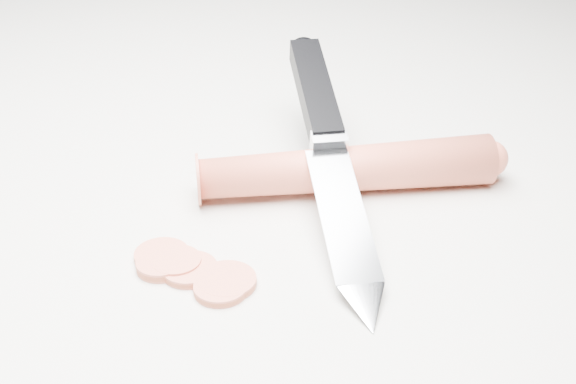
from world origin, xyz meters
The scene contains 9 objects.
ground centered at (0.00, 0.00, 0.00)m, with size 2.40×2.40×0.00m, color beige.
carrot centered at (0.04, 0.07, 0.02)m, with size 0.03×0.03×0.22m, color #CF5039.
carrot_slice_0 centered at (0.00, -0.08, 0.00)m, with size 0.04×0.04×0.01m, color #D36147.
carrot_slice_1 centered at (0.03, -0.08, 0.00)m, with size 0.03×0.03×0.01m, color #D36147.
carrot_slice_2 centered at (-0.02, -0.08, 0.00)m, with size 0.04×0.04×0.01m, color #D36147.
carrot_slice_3 centered at (-0.01, -0.08, 0.00)m, with size 0.03×0.03×0.01m, color #D36147.
carrot_slice_4 centered at (-0.01, -0.08, 0.00)m, with size 0.03×0.03×0.01m, color #D36147.
carrot_slice_5 centered at (0.03, -0.08, 0.00)m, with size 0.04×0.04×0.01m, color #D36147.
kitchen_knife centered at (0.04, 0.05, 0.04)m, with size 0.22×0.25×0.08m, color silver, non-canonical shape.
Camera 1 is at (0.28, -0.39, 0.31)m, focal length 50.00 mm.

